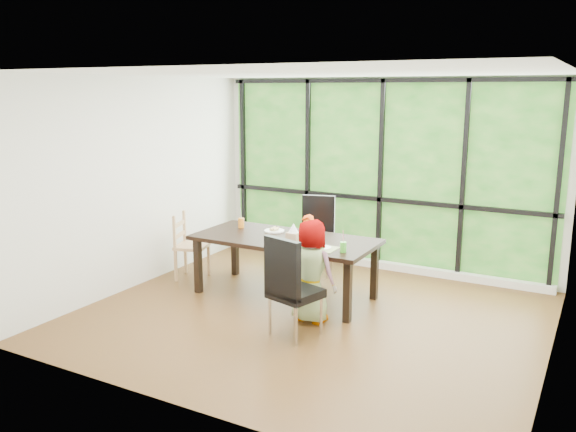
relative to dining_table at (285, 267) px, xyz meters
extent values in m
plane|color=black|center=(0.59, -0.47, -0.38)|extent=(5.00, 5.00, 0.00)
plane|color=silver|center=(0.59, 1.78, 0.98)|extent=(5.00, 0.00, 5.00)
cube|color=#1A5116|center=(0.59, 1.76, 0.98)|extent=(4.80, 0.02, 2.65)
cube|color=silver|center=(0.59, 1.68, -0.33)|extent=(4.80, 0.12, 0.10)
cube|color=black|center=(0.00, 0.00, 0.00)|extent=(2.34, 1.26, 0.75)
cube|color=black|center=(-0.06, 0.99, 0.17)|extent=(0.57, 0.57, 1.08)
cube|color=black|center=(0.68, -1.00, 0.17)|extent=(0.57, 0.57, 1.08)
cube|color=tan|center=(-1.45, 0.01, 0.08)|extent=(0.51, 0.52, 0.90)
imported|color=#F1470D|center=(0.00, 0.62, 0.08)|extent=(0.37, 0.29, 0.92)
imported|color=slate|center=(0.66, -0.58, 0.20)|extent=(0.60, 0.42, 1.16)
cube|color=tan|center=(0.58, -0.25, 0.38)|extent=(0.41, 0.30, 0.01)
cylinder|color=white|center=(-0.27, 0.21, 0.38)|extent=(0.26, 0.26, 0.02)
cylinder|color=white|center=(0.61, -0.23, 0.38)|extent=(0.22, 0.22, 0.01)
cylinder|color=orange|center=(-0.76, 0.19, 0.44)|extent=(0.08, 0.08, 0.13)
cylinder|color=green|center=(0.89, -0.27, 0.43)|extent=(0.07, 0.07, 0.12)
cube|color=tan|center=(0.20, -0.15, 0.44)|extent=(0.14, 0.14, 0.12)
cylinder|color=white|center=(-0.76, 0.19, 0.54)|extent=(0.01, 0.04, 0.20)
cylinder|color=pink|center=(0.89, -0.27, 0.53)|extent=(0.01, 0.04, 0.20)
cone|color=white|center=(0.20, -0.15, 0.55)|extent=(0.12, 0.12, 0.11)
camera|label=1|loc=(3.40, -6.13, 2.16)|focal=36.73mm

